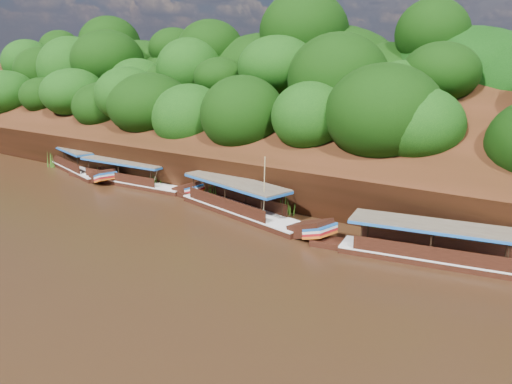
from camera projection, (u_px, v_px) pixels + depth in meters
ground at (187, 249)px, 30.26m from camera, size 160.00×160.00×0.00m
riverbank at (348, 158)px, 47.73m from camera, size 120.00×30.06×19.40m
boat_0 at (458, 257)px, 27.78m from camera, size 14.01×4.34×6.10m
boat_1 at (249, 210)px, 36.10m from camera, size 14.29×5.12×5.41m
boat_2 at (138, 181)px, 44.83m from camera, size 14.10×2.83×4.81m
boat_3 at (80, 167)px, 50.01m from camera, size 13.62×5.64×2.89m
reeds at (245, 195)px, 38.79m from camera, size 48.82×2.47×1.95m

